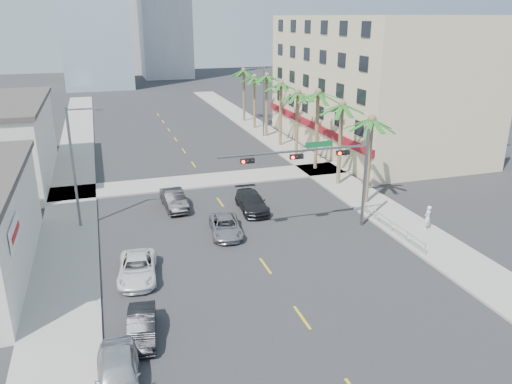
% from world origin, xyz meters
% --- Properties ---
extents(ground, '(260.00, 260.00, 0.00)m').
position_xyz_m(ground, '(0.00, 0.00, 0.00)').
color(ground, '#262628').
rests_on(ground, ground).
extents(sidewalk_right, '(4.00, 120.00, 0.15)m').
position_xyz_m(sidewalk_right, '(12.00, 20.00, 0.07)').
color(sidewalk_right, gray).
rests_on(sidewalk_right, ground).
extents(sidewalk_left, '(4.00, 120.00, 0.15)m').
position_xyz_m(sidewalk_left, '(-12.00, 20.00, 0.07)').
color(sidewalk_left, gray).
rests_on(sidewalk_left, ground).
extents(sidewalk_cross, '(80.00, 4.00, 0.15)m').
position_xyz_m(sidewalk_cross, '(0.00, 22.00, 0.07)').
color(sidewalk_cross, gray).
rests_on(sidewalk_cross, ground).
extents(building_right, '(15.25, 28.00, 15.00)m').
position_xyz_m(building_right, '(21.99, 30.00, 7.50)').
color(building_right, beige).
rests_on(building_right, ground).
extents(traffic_signal_mast, '(11.12, 0.54, 7.20)m').
position_xyz_m(traffic_signal_mast, '(5.78, 7.95, 5.06)').
color(traffic_signal_mast, slate).
rests_on(traffic_signal_mast, ground).
extents(palm_tree_0, '(4.80, 4.80, 7.80)m').
position_xyz_m(palm_tree_0, '(11.60, 12.00, 7.08)').
color(palm_tree_0, brown).
rests_on(palm_tree_0, ground).
extents(palm_tree_1, '(4.80, 4.80, 8.16)m').
position_xyz_m(palm_tree_1, '(11.60, 17.20, 7.43)').
color(palm_tree_1, brown).
rests_on(palm_tree_1, ground).
extents(palm_tree_2, '(4.80, 4.80, 8.52)m').
position_xyz_m(palm_tree_2, '(11.60, 22.40, 7.78)').
color(palm_tree_2, brown).
rests_on(palm_tree_2, ground).
extents(palm_tree_3, '(4.80, 4.80, 7.80)m').
position_xyz_m(palm_tree_3, '(11.60, 27.60, 7.08)').
color(palm_tree_3, brown).
rests_on(palm_tree_3, ground).
extents(palm_tree_4, '(4.80, 4.80, 8.16)m').
position_xyz_m(palm_tree_4, '(11.60, 32.80, 7.43)').
color(palm_tree_4, brown).
rests_on(palm_tree_4, ground).
extents(palm_tree_5, '(4.80, 4.80, 8.52)m').
position_xyz_m(palm_tree_5, '(11.60, 38.00, 7.78)').
color(palm_tree_5, brown).
rests_on(palm_tree_5, ground).
extents(palm_tree_6, '(4.80, 4.80, 7.80)m').
position_xyz_m(palm_tree_6, '(11.60, 43.20, 7.08)').
color(palm_tree_6, brown).
rests_on(palm_tree_6, ground).
extents(palm_tree_7, '(4.80, 4.80, 8.16)m').
position_xyz_m(palm_tree_7, '(11.60, 48.40, 7.43)').
color(palm_tree_7, brown).
rests_on(palm_tree_7, ground).
extents(streetlight_left, '(2.55, 0.25, 9.00)m').
position_xyz_m(streetlight_left, '(-11.00, 14.00, 5.06)').
color(streetlight_left, slate).
rests_on(streetlight_left, ground).
extents(streetlight_right, '(2.55, 0.25, 9.00)m').
position_xyz_m(streetlight_right, '(11.00, 38.00, 5.06)').
color(streetlight_right, slate).
rests_on(streetlight_right, ground).
extents(guardrail, '(0.08, 8.08, 1.00)m').
position_xyz_m(guardrail, '(10.30, 6.00, 0.67)').
color(guardrail, silver).
rests_on(guardrail, ground).
extents(car_parked_near, '(1.95, 4.56, 1.54)m').
position_xyz_m(car_parked_near, '(-9.40, -4.58, 0.77)').
color(car_parked_near, silver).
rests_on(car_parked_near, ground).
extents(car_parked_mid, '(1.76, 3.96, 1.26)m').
position_xyz_m(car_parked_mid, '(-8.12, -1.22, 0.63)').
color(car_parked_mid, black).
rests_on(car_parked_mid, ground).
extents(car_parked_far, '(2.74, 4.95, 1.31)m').
position_xyz_m(car_parked_far, '(-7.80, 4.84, 0.66)').
color(car_parked_far, white).
rests_on(car_parked_far, ground).
extents(car_lane_left, '(1.81, 4.65, 1.51)m').
position_xyz_m(car_lane_left, '(-3.92, 15.77, 0.75)').
color(car_lane_left, black).
rests_on(car_lane_left, ground).
extents(car_lane_center, '(2.66, 4.75, 1.26)m').
position_xyz_m(car_lane_center, '(-1.19, 9.44, 0.63)').
color(car_lane_center, '#A7A7AC').
rests_on(car_lane_center, ground).
extents(car_lane_right, '(2.31, 5.10, 1.45)m').
position_xyz_m(car_lane_right, '(2.00, 13.42, 0.72)').
color(car_lane_right, black).
rests_on(car_lane_right, ground).
extents(pedestrian, '(0.79, 0.68, 1.82)m').
position_xyz_m(pedestrian, '(13.00, 5.61, 1.06)').
color(pedestrian, white).
rests_on(pedestrian, sidewalk_right).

